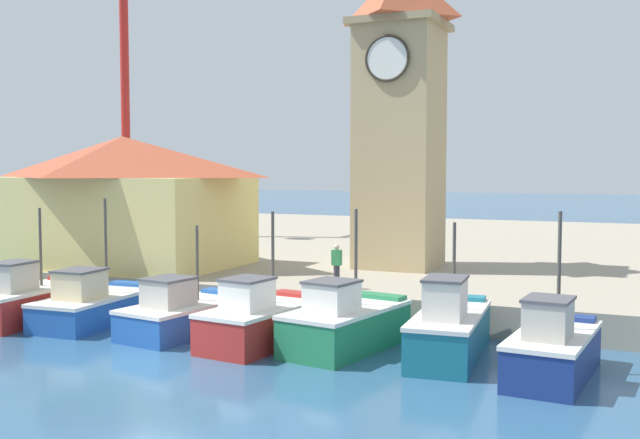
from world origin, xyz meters
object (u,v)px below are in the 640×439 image
Objects in this scene: warehouse_left at (123,199)px; port_crane_near at (128,115)px; fishing_boat_mid_left at (185,314)px; fishing_boat_right_inner at (449,329)px; dock_worker_near_tower at (337,265)px; fishing_boat_left_inner at (95,305)px; clock_tower at (400,109)px; fishing_boat_center at (262,320)px; fishing_boat_right_outer at (553,349)px; fishing_boat_mid_right at (345,324)px; fishing_boat_left_outer at (29,300)px.

warehouse_left is 15.98m from port_crane_near.
fishing_boat_mid_left is 0.96× the size of fishing_boat_right_inner.
fishing_boat_mid_left is 3.02× the size of dock_worker_near_tower.
fishing_boat_left_inner reaches higher than dock_worker_near_tower.
clock_tower is at bearing 114.97° from fishing_boat_right_inner.
fishing_boat_right_inner is at bearing -21.10° from warehouse_left.
fishing_boat_left_inner is 1.06× the size of fishing_boat_center.
dock_worker_near_tower is at bearing -35.21° from port_crane_near.
fishing_boat_right_outer is at bearing -55.69° from clock_tower.
dock_worker_near_tower is at bearing 84.05° from fishing_boat_center.
port_crane_near is at bearing 131.98° from fishing_boat_mid_left.
fishing_boat_center reaches higher than fishing_boat_mid_left.
fishing_boat_mid_left is 0.33× the size of clock_tower.
fishing_boat_right_inner is 6.61m from dock_worker_near_tower.
fishing_boat_left_inner reaches higher than fishing_boat_center.
fishing_boat_mid_left is 5.63m from fishing_boat_mid_right.
warehouse_left is (-11.64, -4.20, -3.96)m from clock_tower.
warehouse_left is (-13.49, 6.70, 3.25)m from fishing_boat_mid_right.
fishing_boat_left_inner is at bearing 177.78° from fishing_boat_right_outer.
fishing_boat_right_inner is at bearing 1.67° from fishing_boat_left_inner.
fishing_boat_mid_right is 4.90m from dock_worker_near_tower.
fishing_boat_center reaches higher than fishing_boat_right_inner.
warehouse_left is at bearing 159.35° from fishing_boat_right_outer.
fishing_boat_mid_left is at bearing -40.91° from warehouse_left.
fishing_boat_mid_right is (2.56, 0.49, 0.02)m from fishing_boat_center.
fishing_boat_left_outer reaches higher than fishing_boat_right_inner.
fishing_boat_mid_left is at bearing -48.02° from port_crane_near.
clock_tower is 9.10× the size of dock_worker_near_tower.
fishing_boat_left_outer is 11.72m from fishing_boat_mid_right.
fishing_boat_mid_left is 1.09× the size of fishing_boat_right_outer.
fishing_boat_mid_right is 13.20m from clock_tower.
fishing_boat_right_inner is at bearing 161.97° from fishing_boat_right_outer.
clock_tower is at bearing 99.61° from fishing_boat_mid_right.
dock_worker_near_tower is (-0.22, -6.61, -6.06)m from clock_tower.
dock_worker_near_tower is (-2.06, 4.30, 1.14)m from fishing_boat_mid_right.
fishing_boat_right_inner is 3.16× the size of dock_worker_near_tower.
clock_tower is 13.00m from warehouse_left.
fishing_boat_left_inner reaches higher than fishing_boat_right_inner.
fishing_boat_center reaches higher than fishing_boat_left_outer.
dock_worker_near_tower is at bearing -11.87° from warehouse_left.
fishing_boat_right_inner is at bearing 4.18° from fishing_boat_left_outer.
fishing_boat_left_outer is at bearing -152.20° from dock_worker_near_tower.
fishing_boat_right_outer is at bearing -6.24° from fishing_boat_mid_right.
fishing_boat_right_outer is 0.23× the size of port_crane_near.
fishing_boat_left_outer is 10.95m from dock_worker_near_tower.
fishing_boat_left_inner is (2.30, 0.72, -0.10)m from fishing_boat_left_outer.
fishing_boat_left_outer is at bearing -175.82° from fishing_boat_right_inner.
port_crane_near is (-10.99, 19.63, 8.06)m from fishing_boat_left_outer.
warehouse_left reaches higher than dock_worker_near_tower.
dock_worker_near_tower is (0.50, 4.79, 1.16)m from fishing_boat_center.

